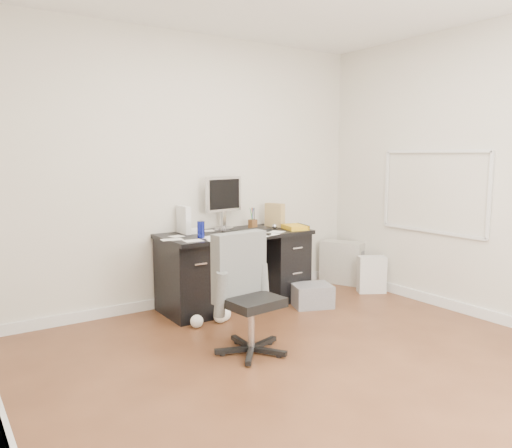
{
  "coord_description": "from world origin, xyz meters",
  "views": [
    {
      "loc": [
        -2.25,
        -2.55,
        1.51
      ],
      "look_at": [
        0.25,
        1.2,
        0.89
      ],
      "focal_mm": 35.0,
      "sensor_mm": 36.0,
      "label": 1
    }
  ],
  "objects_px": {
    "desk": "(235,266)",
    "pc_tower": "(342,262)",
    "keyboard": "(247,231)",
    "wicker_basket": "(196,287)",
    "lcd_monitor": "(223,203)",
    "office_chair": "(251,295)"
  },
  "relations": [
    {
      "from": "desk",
      "to": "wicker_basket",
      "type": "bearing_deg",
      "value": 170.15
    },
    {
      "from": "desk",
      "to": "keyboard",
      "type": "bearing_deg",
      "value": -53.11
    },
    {
      "from": "lcd_monitor",
      "to": "keyboard",
      "type": "xyz_separation_m",
      "value": [
        0.08,
        -0.33,
        -0.26
      ]
    },
    {
      "from": "keyboard",
      "to": "wicker_basket",
      "type": "distance_m",
      "value": 0.74
    },
    {
      "from": "keyboard",
      "to": "wicker_basket",
      "type": "height_order",
      "value": "keyboard"
    },
    {
      "from": "lcd_monitor",
      "to": "wicker_basket",
      "type": "relative_size",
      "value": 1.21
    },
    {
      "from": "lcd_monitor",
      "to": "pc_tower",
      "type": "height_order",
      "value": "lcd_monitor"
    },
    {
      "from": "pc_tower",
      "to": "desk",
      "type": "bearing_deg",
      "value": 157.01
    },
    {
      "from": "desk",
      "to": "office_chair",
      "type": "distance_m",
      "value": 1.26
    },
    {
      "from": "desk",
      "to": "keyboard",
      "type": "distance_m",
      "value": 0.39
    },
    {
      "from": "desk",
      "to": "wicker_basket",
      "type": "height_order",
      "value": "desk"
    },
    {
      "from": "lcd_monitor",
      "to": "wicker_basket",
      "type": "distance_m",
      "value": 0.91
    },
    {
      "from": "pc_tower",
      "to": "wicker_basket",
      "type": "distance_m",
      "value": 1.92
    },
    {
      "from": "keyboard",
      "to": "lcd_monitor",
      "type": "bearing_deg",
      "value": 99.12
    },
    {
      "from": "office_chair",
      "to": "wicker_basket",
      "type": "xyz_separation_m",
      "value": [
        0.14,
        1.2,
        -0.23
      ]
    },
    {
      "from": "office_chair",
      "to": "wicker_basket",
      "type": "distance_m",
      "value": 1.23
    },
    {
      "from": "wicker_basket",
      "to": "desk",
      "type": "bearing_deg",
      "value": -9.85
    },
    {
      "from": "desk",
      "to": "pc_tower",
      "type": "bearing_deg",
      "value": 1.87
    },
    {
      "from": "desk",
      "to": "office_chair",
      "type": "relative_size",
      "value": 1.63
    },
    {
      "from": "keyboard",
      "to": "office_chair",
      "type": "height_order",
      "value": "office_chair"
    },
    {
      "from": "office_chair",
      "to": "wicker_basket",
      "type": "height_order",
      "value": "office_chair"
    },
    {
      "from": "lcd_monitor",
      "to": "office_chair",
      "type": "bearing_deg",
      "value": -121.3
    }
  ]
}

